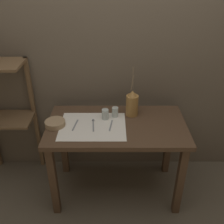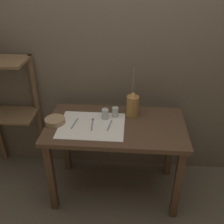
# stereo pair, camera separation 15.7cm
# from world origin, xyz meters

# --- Properties ---
(ground_plane) EXTENTS (12.00, 12.00, 0.00)m
(ground_plane) POSITION_xyz_m (0.00, 0.00, 0.00)
(ground_plane) COLOR brown
(stone_wall_back) EXTENTS (7.00, 0.06, 2.40)m
(stone_wall_back) POSITION_xyz_m (0.00, 0.44, 1.20)
(stone_wall_back) COLOR brown
(stone_wall_back) RESTS_ON ground_plane
(wooden_table) EXTENTS (1.19, 0.65, 0.77)m
(wooden_table) POSITION_xyz_m (0.00, 0.00, 0.65)
(wooden_table) COLOR #4C3523
(wooden_table) RESTS_ON ground_plane
(wooden_shelf_unit) EXTENTS (0.51, 0.32, 1.24)m
(wooden_shelf_unit) POSITION_xyz_m (-1.05, 0.27, 0.86)
(wooden_shelf_unit) COLOR brown
(wooden_shelf_unit) RESTS_ON ground_plane
(linen_cloth) EXTENTS (0.55, 0.43, 0.00)m
(linen_cloth) POSITION_xyz_m (-0.20, -0.03, 0.77)
(linen_cloth) COLOR white
(linen_cloth) RESTS_ON wooden_table
(pitcher_with_flowers) EXTENTS (0.11, 0.11, 0.46)m
(pitcher_with_flowers) POSITION_xyz_m (0.14, 0.16, 0.88)
(pitcher_with_flowers) COLOR olive
(pitcher_with_flowers) RESTS_ON wooden_table
(wooden_bowl) EXTENTS (0.17, 0.17, 0.05)m
(wooden_bowl) POSITION_xyz_m (-0.52, -0.02, 0.79)
(wooden_bowl) COLOR #9E7F5B
(wooden_bowl) RESTS_ON wooden_table
(glass_tumbler_near) EXTENTS (0.06, 0.06, 0.09)m
(glass_tumbler_near) POSITION_xyz_m (-0.10, 0.08, 0.82)
(glass_tumbler_near) COLOR #B7C1BC
(glass_tumbler_near) RESTS_ON wooden_table
(glass_tumbler_far) EXTENTS (0.06, 0.06, 0.09)m
(glass_tumbler_far) POSITION_xyz_m (-0.01, 0.13, 0.82)
(glass_tumbler_far) COLOR #B7C1BC
(glass_tumbler_far) RESTS_ON wooden_table
(knife_center) EXTENTS (0.04, 0.17, 0.00)m
(knife_center) POSITION_xyz_m (-0.35, -0.02, 0.78)
(knife_center) COLOR gray
(knife_center) RESTS_ON wooden_table
(spoon_inner) EXTENTS (0.03, 0.18, 0.02)m
(spoon_inner) POSITION_xyz_m (-0.20, 0.02, 0.78)
(spoon_inner) COLOR gray
(spoon_inner) RESTS_ON wooden_table
(fork_inner) EXTENTS (0.03, 0.17, 0.00)m
(fork_inner) POSITION_xyz_m (-0.05, -0.03, 0.78)
(fork_inner) COLOR gray
(fork_inner) RESTS_ON wooden_table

